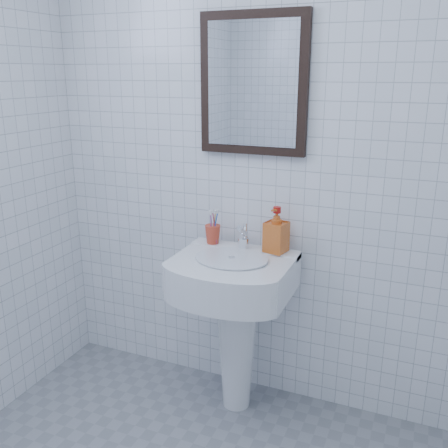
% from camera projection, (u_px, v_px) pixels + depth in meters
% --- Properties ---
extents(wall_back, '(2.20, 0.02, 2.50)m').
position_uv_depth(wall_back, '(263.00, 152.00, 2.31)').
color(wall_back, white).
rests_on(wall_back, ground).
extents(washbasin, '(0.53, 0.39, 0.81)m').
position_uv_depth(washbasin, '(235.00, 307.00, 2.34)').
color(washbasin, white).
rests_on(washbasin, ground).
extents(faucet, '(0.05, 0.11, 0.13)m').
position_uv_depth(faucet, '(243.00, 238.00, 2.33)').
color(faucet, white).
rests_on(faucet, washbasin).
extents(toothbrush_cup, '(0.08, 0.08, 0.09)m').
position_uv_depth(toothbrush_cup, '(213.00, 234.00, 2.41)').
color(toothbrush_cup, '#C93E26').
rests_on(toothbrush_cup, washbasin).
extents(soap_dispenser, '(0.11, 0.11, 0.21)m').
position_uv_depth(soap_dispenser, '(276.00, 230.00, 2.28)').
color(soap_dispenser, '#B83812').
rests_on(soap_dispenser, washbasin).
extents(wall_mirror, '(0.50, 0.04, 0.62)m').
position_uv_depth(wall_mirror, '(253.00, 84.00, 2.22)').
color(wall_mirror, black).
rests_on(wall_mirror, wall_back).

